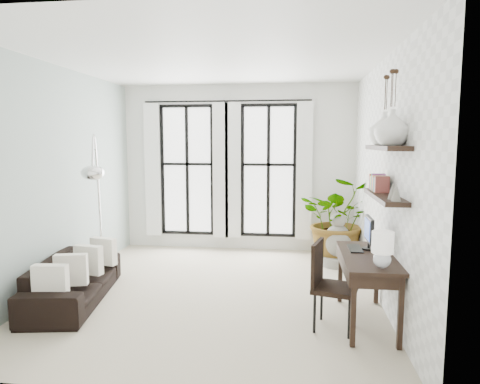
% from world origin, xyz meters
% --- Properties ---
extents(floor, '(5.00, 5.00, 0.00)m').
position_xyz_m(floor, '(0.00, 0.00, 0.00)').
color(floor, '#BFB297').
rests_on(floor, ground).
extents(ceiling, '(5.00, 5.00, 0.00)m').
position_xyz_m(ceiling, '(0.00, 0.00, 3.20)').
color(ceiling, white).
rests_on(ceiling, wall_back).
extents(wall_left, '(0.00, 5.00, 5.00)m').
position_xyz_m(wall_left, '(-2.25, 0.00, 1.60)').
color(wall_left, '#9BADA6').
rests_on(wall_left, floor).
extents(wall_right, '(0.00, 5.00, 5.00)m').
position_xyz_m(wall_right, '(2.25, 0.00, 1.60)').
color(wall_right, white).
rests_on(wall_right, floor).
extents(wall_back, '(4.50, 0.00, 4.50)m').
position_xyz_m(wall_back, '(0.00, 2.50, 1.60)').
color(wall_back, white).
rests_on(wall_back, floor).
extents(windows, '(3.26, 0.13, 2.65)m').
position_xyz_m(windows, '(-0.20, 2.43, 1.56)').
color(windows, white).
rests_on(windows, wall_back).
extents(wall_shelves, '(0.25, 1.30, 0.60)m').
position_xyz_m(wall_shelves, '(2.11, -0.76, 1.73)').
color(wall_shelves, black).
rests_on(wall_shelves, wall_right).
extents(sofa, '(1.08, 2.07, 0.57)m').
position_xyz_m(sofa, '(-1.80, -0.57, 0.29)').
color(sofa, black).
rests_on(sofa, floor).
extents(throw_pillows, '(0.40, 1.52, 0.40)m').
position_xyz_m(throw_pillows, '(-1.70, -0.57, 0.50)').
color(throw_pillows, white).
rests_on(throw_pillows, sofa).
extents(plant, '(1.39, 1.21, 1.52)m').
position_xyz_m(plant, '(1.90, 1.79, 0.76)').
color(plant, '#2D7228').
rests_on(plant, floor).
extents(desk, '(0.58, 1.38, 1.21)m').
position_xyz_m(desk, '(1.94, -0.85, 0.75)').
color(desk, black).
rests_on(desk, floor).
extents(desk_chair, '(0.58, 0.58, 1.00)m').
position_xyz_m(desk_chair, '(1.48, -0.98, 0.57)').
color(desk_chair, black).
rests_on(desk_chair, floor).
extents(arc_lamp, '(0.72, 1.31, 2.22)m').
position_xyz_m(arc_lamp, '(-1.70, -0.02, 1.72)').
color(arc_lamp, silver).
rests_on(arc_lamp, floor).
extents(buddha, '(0.51, 0.51, 0.92)m').
position_xyz_m(buddha, '(1.85, 1.52, 0.39)').
color(buddha, gray).
rests_on(buddha, floor).
extents(vase_a, '(0.37, 0.37, 0.38)m').
position_xyz_m(vase_a, '(2.11, -1.05, 2.27)').
color(vase_a, white).
rests_on(vase_a, shelf_upper).
extents(vase_b, '(0.37, 0.37, 0.38)m').
position_xyz_m(vase_b, '(2.11, -0.65, 2.27)').
color(vase_b, white).
rests_on(vase_b, shelf_upper).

